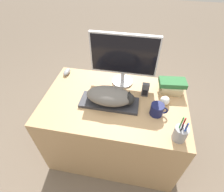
{
  "coord_description": "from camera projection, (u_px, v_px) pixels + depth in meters",
  "views": [
    {
      "loc": [
        0.16,
        -0.61,
        1.72
      ],
      "look_at": [
        -0.02,
        0.35,
        0.77
      ],
      "focal_mm": 28.0,
      "sensor_mm": 36.0,
      "label": 1
    }
  ],
  "objects": [
    {
      "name": "monitor",
      "position": [
        124.0,
        57.0,
        1.4
      ],
      "size": [
        0.55,
        0.18,
        0.45
      ],
      "color": "#B7B7BC",
      "rests_on": "desk"
    },
    {
      "name": "keyboard",
      "position": [
        109.0,
        103.0,
        1.38
      ],
      "size": [
        0.46,
        0.17,
        0.02
      ],
      "color": "#2D2D33",
      "rests_on": "desk"
    },
    {
      "name": "cat",
      "position": [
        111.0,
        96.0,
        1.33
      ],
      "size": [
        0.37,
        0.19,
        0.12
      ],
      "color": "#66605B",
      "rests_on": "keyboard"
    },
    {
      "name": "phone",
      "position": [
        145.0,
        90.0,
        1.41
      ],
      "size": [
        0.06,
        0.03,
        0.12
      ],
      "color": "#4C4C51",
      "rests_on": "desk"
    },
    {
      "name": "desk",
      "position": [
        114.0,
        127.0,
        1.66
      ],
      "size": [
        1.16,
        0.73,
        0.71
      ],
      "color": "tan",
      "rests_on": "ground_plane"
    },
    {
      "name": "baseball",
      "position": [
        165.0,
        101.0,
        1.36
      ],
      "size": [
        0.07,
        0.07,
        0.07
      ],
      "color": "silver",
      "rests_on": "desk"
    },
    {
      "name": "ground_plane",
      "position": [
        107.0,
        180.0,
        1.65
      ],
      "size": [
        12.0,
        12.0,
        0.0
      ],
      "primitive_type": "plane",
      "color": "#6B5B4C"
    },
    {
      "name": "book_stack",
      "position": [
        172.0,
        86.0,
        1.45
      ],
      "size": [
        0.23,
        0.15,
        0.11
      ],
      "color": "#C6B284",
      "rests_on": "desk"
    },
    {
      "name": "pen_cup",
      "position": [
        180.0,
        133.0,
        1.12
      ],
      "size": [
        0.09,
        0.09,
        0.21
      ],
      "color": "#939399",
      "rests_on": "desk"
    },
    {
      "name": "computer_mouse",
      "position": [
        67.0,
        72.0,
        1.66
      ],
      "size": [
        0.05,
        0.11,
        0.04
      ],
      "color": "gray",
      "rests_on": "desk"
    },
    {
      "name": "coffee_mug",
      "position": [
        157.0,
        110.0,
        1.28
      ],
      "size": [
        0.13,
        0.1,
        0.09
      ],
      "color": "#141947",
      "rests_on": "desk"
    }
  ]
}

